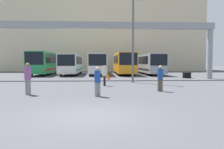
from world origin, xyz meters
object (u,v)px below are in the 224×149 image
at_px(bus_slot_1, 72,63).
at_px(traffic_cone, 108,76).
at_px(pedestrian_near_center, 28,78).
at_px(bus_slot_3, 124,62).
at_px(pedestrian_far_center, 160,78).
at_px(bus_slot_0, 45,62).
at_px(tire_stack, 187,75).
at_px(bus_slot_2, 98,63).
at_px(pedestrian_near_left, 97,81).
at_px(bus_slot_4, 148,63).
at_px(pedestrian_near_right, 105,75).
at_px(lamp_post, 133,29).

bearing_deg(bus_slot_1, traffic_cone, -61.34).
bearing_deg(pedestrian_near_center, bus_slot_3, -76.94).
distance_m(bus_slot_3, pedestrian_far_center, 19.92).
relative_size(bus_slot_0, tire_stack, 10.10).
relative_size(bus_slot_1, bus_slot_2, 0.91).
bearing_deg(tire_stack, pedestrian_far_center, -118.97).
bearing_deg(pedestrian_near_left, pedestrian_near_center, -31.60).
xyz_separation_m(bus_slot_0, pedestrian_near_center, (4.16, -20.40, -0.92)).
height_order(bus_slot_2, pedestrian_near_left, bus_slot_2).
height_order(bus_slot_2, traffic_cone, bus_slot_2).
height_order(bus_slot_4, pedestrian_near_right, bus_slot_4).
bearing_deg(pedestrian_far_center, tire_stack, 84.89).
relative_size(bus_slot_2, pedestrian_near_center, 6.35).
height_order(bus_slot_1, bus_slot_3, bus_slot_3).
xyz_separation_m(bus_slot_0, lamp_post, (11.32, -13.19, 3.05)).
distance_m(bus_slot_0, pedestrian_far_center, 22.91).
bearing_deg(bus_slot_0, traffic_cone, -45.91).
height_order(bus_slot_2, tire_stack, bus_slot_2).
height_order(pedestrian_far_center, lamp_post, lamp_post).
bearing_deg(bus_slot_0, bus_slot_4, 3.51).
relative_size(pedestrian_near_left, traffic_cone, 2.22).
bearing_deg(pedestrian_near_center, bus_slot_0, -45.04).
bearing_deg(pedestrian_far_center, pedestrian_near_left, -130.75).
distance_m(bus_slot_2, traffic_cone, 10.21).
bearing_deg(pedestrian_near_left, bus_slot_2, -108.73).
bearing_deg(pedestrian_near_right, bus_slot_3, -8.18).
relative_size(bus_slot_2, pedestrian_near_right, 7.22).
bearing_deg(pedestrian_near_right, traffic_cone, -1.44).
bearing_deg(tire_stack, bus_slot_2, 141.94).
relative_size(bus_slot_4, lamp_post, 1.36).
height_order(pedestrian_near_left, lamp_post, lamp_post).
bearing_deg(bus_slot_0, bus_slot_2, 4.12).
bearing_deg(pedestrian_near_center, bus_slot_4, -85.35).
distance_m(bus_slot_4, pedestrian_near_center, 24.41).
bearing_deg(bus_slot_2, pedestrian_far_center, -78.04).
bearing_deg(bus_slot_1, bus_slot_3, 3.44).
distance_m(pedestrian_far_center, pedestrian_near_center, 8.08).
bearing_deg(traffic_cone, pedestrian_near_right, -94.52).
bearing_deg(pedestrian_near_center, tire_stack, -105.39).
height_order(pedestrian_near_center, tire_stack, pedestrian_near_center).
xyz_separation_m(bus_slot_1, bus_slot_3, (7.95, 0.48, 0.14)).
distance_m(bus_slot_0, pedestrian_near_center, 20.84).
relative_size(bus_slot_0, pedestrian_near_left, 6.47).
xyz_separation_m(bus_slot_4, lamp_post, (-4.59, -14.17, 3.19)).
bearing_deg(bus_slot_4, traffic_cone, -122.83).
bearing_deg(tire_stack, pedestrian_near_right, -140.76).
xyz_separation_m(bus_slot_0, pedestrian_near_left, (8.18, -21.28, -1.04)).
bearing_deg(pedestrian_near_right, bus_slot_2, 5.55).
height_order(pedestrian_near_right, tire_stack, pedestrian_near_right).
relative_size(bus_slot_0, pedestrian_near_right, 6.51).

